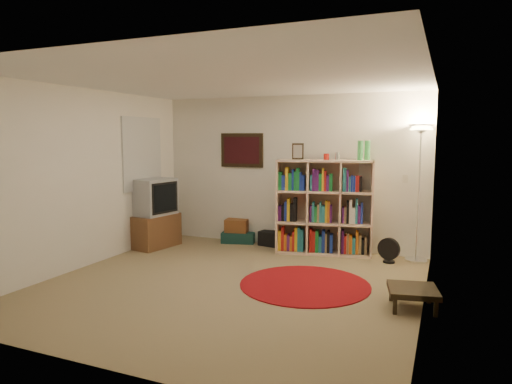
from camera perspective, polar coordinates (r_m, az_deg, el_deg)
room at (r=5.59m, az=-3.65°, el=1.08°), size 4.54×4.54×2.54m
bookshelf at (r=7.20m, az=8.34°, el=-2.05°), size 1.53×0.71×1.77m
floor_lamp at (r=7.00m, az=19.89°, el=5.18°), size 0.47×0.47×2.01m
floor_fan at (r=6.96m, az=16.27°, el=-7.02°), size 0.33×0.21×0.37m
tv_stand at (r=7.79m, az=-12.71°, el=-2.70°), size 0.67×0.87×1.14m
suitcase at (r=8.01m, az=-2.17°, el=-5.63°), size 0.64×0.49×0.18m
wicker_basket at (r=7.97m, az=-2.41°, el=-4.21°), size 0.43×0.34×0.22m
duffel_bag at (r=7.77m, az=1.87°, el=-5.79°), size 0.40×0.35×0.24m
paper_towel at (r=7.44m, az=3.81°, el=-6.31°), size 0.16×0.16×0.26m
red_rug at (r=5.80m, az=6.13°, el=-11.41°), size 1.61×1.61×0.01m
side_table at (r=5.24m, az=19.02°, el=-11.63°), size 0.59×0.59×0.23m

